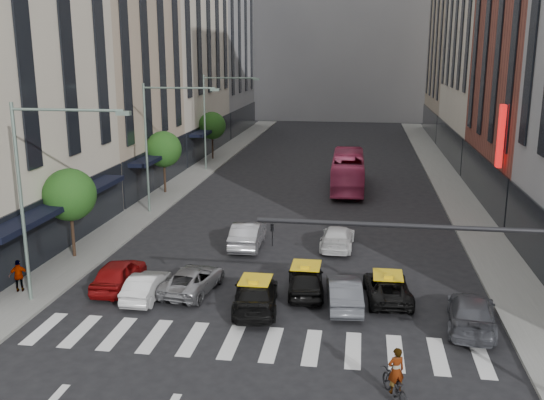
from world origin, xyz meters
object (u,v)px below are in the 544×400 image
at_px(bus, 348,171).
at_px(pedestrian_far, 19,276).
at_px(car_red, 119,274).
at_px(car_white_front, 147,286).
at_px(streetlamp_far, 214,110).
at_px(motorcycle, 395,386).
at_px(taxi_center, 306,280).
at_px(streetlamp_mid, 159,131).
at_px(streetlamp_near, 39,177).
at_px(taxi_left, 256,295).

height_order(bus, pedestrian_far, bus).
relative_size(car_red, pedestrian_far, 2.75).
bearing_deg(car_white_front, car_red, -29.42).
bearing_deg(streetlamp_far, car_white_front, -82.25).
bearing_deg(streetlamp_far, motorcycle, -67.97).
height_order(car_white_front, taxi_center, taxi_center).
bearing_deg(motorcycle, streetlamp_far, -91.32).
bearing_deg(bus, taxi_center, 85.70).
bearing_deg(pedestrian_far, streetlamp_mid, -120.35).
height_order(car_white_front, bus, bus).
bearing_deg(streetlamp_near, car_red, 42.31).
xyz_separation_m(streetlamp_mid, bus, (12.85, 9.98, -4.39)).
height_order(streetlamp_near, car_white_front, streetlamp_near).
bearing_deg(taxi_left, streetlamp_near, -2.75).
relative_size(car_white_front, taxi_left, 0.78).
relative_size(streetlamp_mid, bus, 0.83).
bearing_deg(bus, streetlamp_far, -26.07).
height_order(car_red, taxi_center, car_red).
height_order(streetlamp_mid, motorcycle, streetlamp_mid).
bearing_deg(streetlamp_far, streetlamp_mid, -90.00).
bearing_deg(streetlamp_near, streetlamp_far, 90.00).
bearing_deg(streetlamp_mid, bus, 37.85).
distance_m(streetlamp_mid, car_red, 14.93).
height_order(taxi_center, motorcycle, taxi_center).
relative_size(taxi_left, taxi_center, 1.15).
relative_size(car_red, taxi_center, 1.03).
relative_size(streetlamp_near, motorcycle, 4.76).
xyz_separation_m(streetlamp_far, pedestrian_far, (-1.94, -31.21, -4.98)).
bearing_deg(pedestrian_far, taxi_center, 165.56).
distance_m(motorcycle, pedestrian_far, 18.40).
height_order(motorcycle, pedestrian_far, pedestrian_far).
bearing_deg(streetlamp_mid, motorcycle, -54.91).
distance_m(taxi_left, pedestrian_far, 11.38).
bearing_deg(car_red, taxi_left, 165.85).
xyz_separation_m(taxi_left, bus, (3.40, 25.26, 0.83)).
bearing_deg(motorcycle, streetlamp_mid, -78.25).
distance_m(taxi_left, motorcycle, 8.69).
height_order(streetlamp_far, motorcycle, streetlamp_far).
relative_size(streetlamp_far, motorcycle, 4.76).
height_order(streetlamp_mid, taxi_center, streetlamp_mid).
bearing_deg(pedestrian_far, car_red, 174.97).
xyz_separation_m(streetlamp_far, taxi_left, (9.44, -31.28, -5.21)).
relative_size(bus, pedestrian_far, 7.00).
distance_m(taxi_center, pedestrian_far, 13.59).
bearing_deg(streetlamp_far, taxi_left, -73.20).
distance_m(streetlamp_near, streetlamp_far, 32.00).
distance_m(streetlamp_mid, taxi_left, 18.70).
xyz_separation_m(streetlamp_near, streetlamp_far, (0.00, 32.00, 0.00)).
relative_size(car_white_front, motorcycle, 1.97).
bearing_deg(bus, car_white_front, 69.78).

